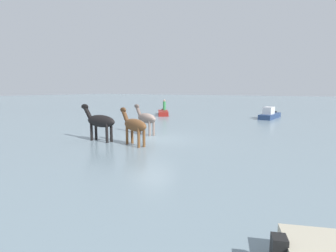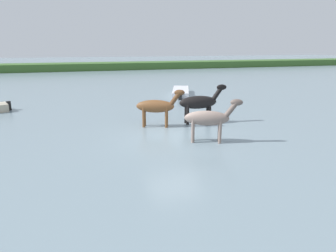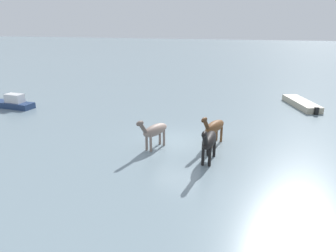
{
  "view_description": "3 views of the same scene",
  "coord_description": "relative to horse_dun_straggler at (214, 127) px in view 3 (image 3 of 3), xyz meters",
  "views": [
    {
      "loc": [
        -8.86,
        13.46,
        2.96
      ],
      "look_at": [
        -0.64,
        -0.72,
        0.71
      ],
      "focal_mm": 29.17,
      "sensor_mm": 36.0,
      "label": 1
    },
    {
      "loc": [
        -4.24,
        -12.42,
        4.06
      ],
      "look_at": [
        -0.45,
        -0.45,
        0.7
      ],
      "focal_mm": 32.01,
      "sensor_mm": 36.0,
      "label": 2
    },
    {
      "loc": [
        16.77,
        3.94,
        6.88
      ],
      "look_at": [
        0.02,
        -0.56,
        0.98
      ],
      "focal_mm": 33.24,
      "sensor_mm": 36.0,
      "label": 3
    }
  ],
  "objects": [
    {
      "name": "ground_plane",
      "position": [
        0.24,
        -2.11,
        -1.07
      ],
      "size": [
        217.34,
        217.34,
        0.0
      ],
      "primitive_type": "plane",
      "color": "gray"
    },
    {
      "name": "horse_dun_straggler",
      "position": [
        0.0,
        0.0,
        0.0
      ],
      "size": [
        2.45,
        1.29,
        1.94
      ],
      "rotation": [
        0.0,
        0.0,
        5.91
      ],
      "color": "brown",
      "rests_on": "ground_plane"
    },
    {
      "name": "horse_gray_outer",
      "position": [
        1.44,
        -3.15,
        -0.01
      ],
      "size": [
        2.41,
        1.33,
        1.92
      ],
      "rotation": [
        0.0,
        0.0,
        5.88
      ],
      "color": "gray",
      "rests_on": "ground_plane"
    },
    {
      "name": "horse_mid_herd",
      "position": [
        2.4,
        0.04,
        0.07
      ],
      "size": [
        2.66,
        0.74,
        2.06
      ],
      "rotation": [
        0.0,
        0.0,
        6.22
      ],
      "color": "black",
      "rests_on": "ground_plane"
    },
    {
      "name": "boat_skiff_near",
      "position": [
        -3.82,
        -17.25,
        -0.76
      ],
      "size": [
        1.52,
        4.37,
        1.32
      ],
      "rotation": [
        0.0,
        0.0,
        1.48
      ],
      "color": "navy",
      "rests_on": "ground_plane"
    },
    {
      "name": "boat_motor_center",
      "position": [
        -10.44,
        6.11,
        -0.9
      ],
      "size": [
        4.97,
        2.77,
        0.74
      ],
      "rotation": [
        0.0,
        0.0,
        3.46
      ],
      "color": "#B7AD93",
      "rests_on": "ground_plane"
    }
  ]
}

